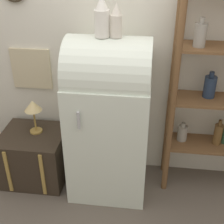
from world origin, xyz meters
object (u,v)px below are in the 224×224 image
Objects in this scene: suitcase_trunk at (35,156)px; desk_lamp at (33,108)px; vase_left at (102,18)px; vase_center at (116,21)px; refrigerator at (109,116)px.

suitcase_trunk is 0.48m from desk_lamp.
suitcase_trunk is 1.44m from vase_left.
vase_left is 0.10m from vase_center.
vase_center reaches higher than suitcase_trunk.
vase_left is (-0.04, -0.01, 0.80)m from refrigerator.
refrigerator is 4.45× the size of desk_lamp.
refrigerator is 4.84× the size of vase_left.
suitcase_trunk is at bearing 178.34° from vase_center.
suitcase_trunk is 1.47m from vase_center.
vase_center is at bearing -5.27° from desk_lamp.
suitcase_trunk is at bearing -120.42° from desk_lamp.
vase_left is at bearing -2.05° from suitcase_trunk.
vase_center is (0.06, -0.01, 0.78)m from refrigerator.
suitcase_trunk is 2.36× the size of vase_center.
refrigerator reaches higher than suitcase_trunk.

